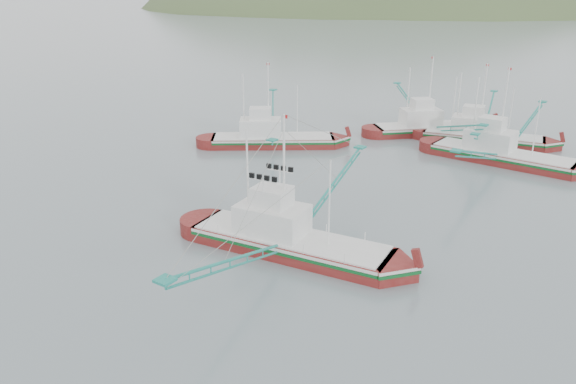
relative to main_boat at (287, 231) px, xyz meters
The scene contains 7 objects.
ground 3.76m from the main_boat, 134.19° to the right, with size 1200.00×1200.00×0.00m, color slate.
main_boat is the anchor object (origin of this frame).
bg_boat_left 29.08m from the main_boat, 127.47° to the left, with size 19.82×24.36×11.00m.
bg_boat_right 32.73m from the main_boat, 76.74° to the left, with size 15.82×28.15×11.41m.
bg_boat_far 39.00m from the main_boat, 84.92° to the left, with size 14.95×26.00×10.63m.
bg_boat_extra 39.76m from the main_boat, 95.12° to the left, with size 22.25×22.93×11.00m.
headland_left 401.40m from the main_boat, 117.02° to the left, with size 448.00×308.00×210.00m, color #41552C.
Camera 1 is at (23.53, -29.29, 19.20)m, focal length 35.00 mm.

